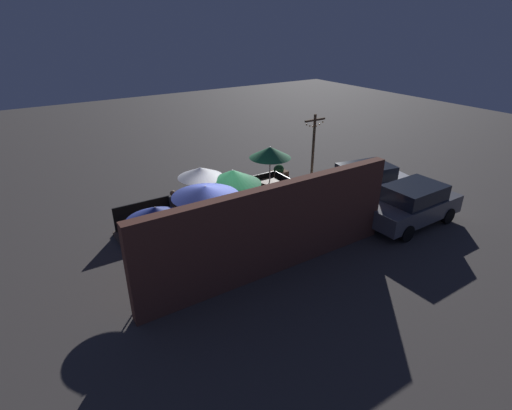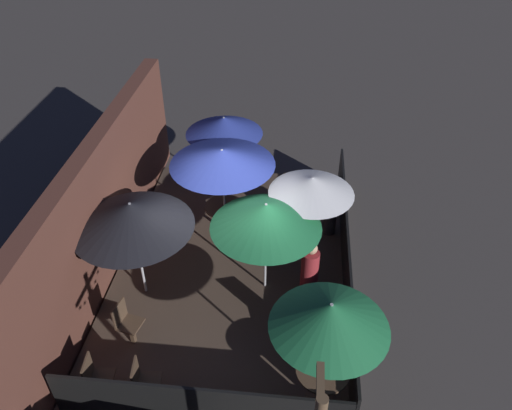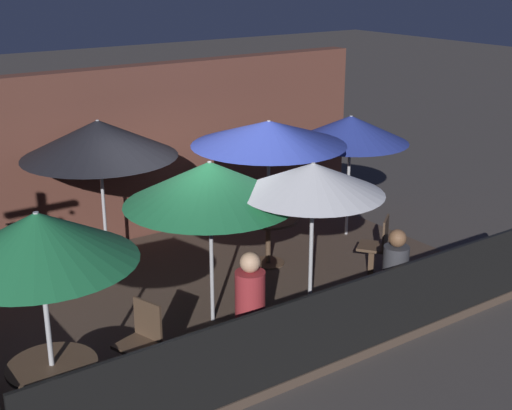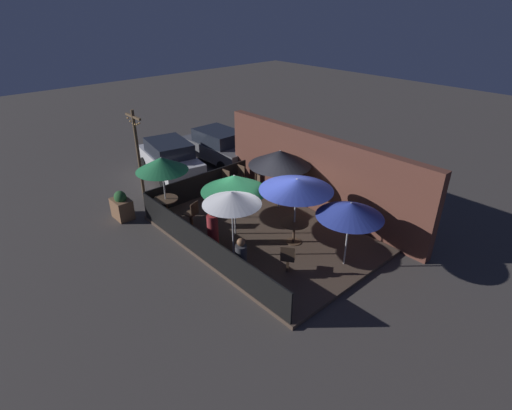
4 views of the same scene
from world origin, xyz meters
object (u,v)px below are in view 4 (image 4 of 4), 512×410
at_px(light_post, 138,151).
at_px(patio_chair_2, 224,181).
at_px(patio_umbrella_5, 350,210).
at_px(patron_0, 241,259).
at_px(patio_umbrella_3, 234,183).
at_px(dining_table_0, 294,226).
at_px(patio_umbrella_0, 296,184).
at_px(patio_chair_3, 239,176).
at_px(parked_car_0, 170,158).
at_px(parked_car_1, 219,146).
at_px(patron_1, 213,228).
at_px(patio_chair_1, 192,213).
at_px(patio_umbrella_2, 232,198).
at_px(patio_umbrella_4, 280,158).
at_px(patio_umbrella_1, 162,164).
at_px(dining_table_1, 166,203).
at_px(patio_chair_0, 288,258).
at_px(patio_chair_4, 255,185).
at_px(planter_box, 122,206).

bearing_deg(light_post, patio_chair_2, 54.50).
bearing_deg(patio_umbrella_5, patron_0, -120.67).
height_order(patio_umbrella_3, patio_chair_2, patio_umbrella_3).
xyz_separation_m(dining_table_0, patron_0, (0.24, -2.41, -0.02)).
bearing_deg(patio_chair_2, patio_umbrella_5, 80.03).
distance_m(patio_umbrella_0, patron_0, 2.84).
xyz_separation_m(patio_chair_3, parked_car_0, (-3.16, -1.37, 0.22)).
distance_m(patron_0, parked_car_1, 9.22).
distance_m(dining_table_0, patron_1, 2.59).
bearing_deg(parked_car_0, patio_chair_1, -12.47).
xyz_separation_m(light_post, parked_car_1, (-1.14, 4.64, -1.17)).
xyz_separation_m(patio_umbrella_2, patio_chair_1, (-2.30, 0.06, -1.45)).
bearing_deg(patron_0, patio_chair_3, -51.41).
bearing_deg(patio_umbrella_5, parked_car_1, 165.44).
bearing_deg(patio_chair_3, patio_umbrella_3, 43.06).
bearing_deg(light_post, patron_0, -3.80).
distance_m(patio_umbrella_3, patio_umbrella_4, 2.47).
bearing_deg(patio_umbrella_2, patio_chair_1, 178.47).
xyz_separation_m(patio_umbrella_0, dining_table_0, (0.00, 0.00, -1.46)).
relative_size(patio_umbrella_2, patio_chair_1, 2.30).
relative_size(patio_umbrella_0, patio_umbrella_1, 0.98).
height_order(light_post, parked_car_1, light_post).
bearing_deg(dining_table_1, patio_umbrella_3, 24.56).
xyz_separation_m(patio_chair_1, patio_chair_3, (-1.41, 3.28, -0.01)).
xyz_separation_m(patio_umbrella_1, patio_umbrella_5, (5.95, 2.46, -0.25)).
relative_size(patio_chair_2, parked_car_0, 0.22).
bearing_deg(dining_table_1, patio_chair_3, 94.99).
distance_m(patio_umbrella_3, patio_chair_3, 3.99).
height_order(dining_table_0, patio_chair_0, patio_chair_0).
bearing_deg(patio_chair_0, patio_chair_2, 33.26).
bearing_deg(light_post, dining_table_0, 17.37).
distance_m(parked_car_0, parked_car_1, 2.60).
xyz_separation_m(patio_chair_3, light_post, (-1.87, -3.41, 1.39)).
relative_size(patron_1, parked_car_1, 0.31).
distance_m(patio_umbrella_3, patron_0, 2.65).
bearing_deg(patio_umbrella_2, patio_chair_4, 128.85).
height_order(patio_umbrella_5, dining_table_1, patio_umbrella_5).
distance_m(dining_table_1, patron_0, 4.38).
bearing_deg(patio_umbrella_0, patio_umbrella_4, 146.52).
bearing_deg(parked_car_0, patio_chair_2, 20.60).
distance_m(patio_umbrella_2, patron_0, 1.77).
bearing_deg(patio_chair_3, parked_car_1, -117.20).
distance_m(patio_umbrella_4, patio_chair_4, 1.93).
relative_size(patio_umbrella_3, patio_chair_2, 2.29).
xyz_separation_m(patio_umbrella_1, patio_chair_1, (1.10, 0.36, -1.56)).
xyz_separation_m(patio_umbrella_5, patio_chair_4, (-5.13, 1.04, -1.31)).
height_order(patio_umbrella_2, dining_table_0, patio_umbrella_2).
distance_m(patio_umbrella_2, patio_chair_1, 2.72).
xyz_separation_m(patio_chair_0, planter_box, (-6.41, -1.99, -0.16)).
distance_m(patio_umbrella_1, patio_chair_0, 5.43).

